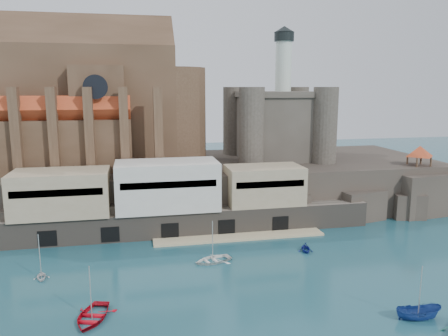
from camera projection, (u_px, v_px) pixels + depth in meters
name	position (u px, v px, depth m)	size (l,w,h in m)	color
ground	(256.00, 283.00, 58.73)	(300.00, 300.00, 0.00)	#184551
promontory	(207.00, 184.00, 95.71)	(100.00, 36.00, 10.00)	#2B2520
quay	(167.00, 200.00, 77.83)	(70.00, 12.00, 13.05)	#62594E
church	(91.00, 106.00, 90.24)	(47.00, 25.93, 30.51)	#473121
castle_keep	(277.00, 122.00, 98.12)	(21.20, 21.20, 29.30)	#403B32
rock_outcrop	(417.00, 194.00, 91.17)	(14.50, 10.50, 8.70)	#2B2520
pavilion	(420.00, 152.00, 89.73)	(6.40, 6.40, 5.40)	#473121
boat_0	(92.00, 319.00, 49.57)	(4.68, 1.36, 6.56)	red
boat_2	(418.00, 319.00, 49.57)	(1.97, 2.03, 5.25)	navy
boat_4	(42.00, 279.00, 59.99)	(2.52, 1.54, 2.92)	silver
boat_6	(213.00, 262.00, 65.91)	(4.17, 1.21, 5.84)	white
boat_7	(305.00, 251.00, 70.11)	(2.81, 1.72, 3.26)	navy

